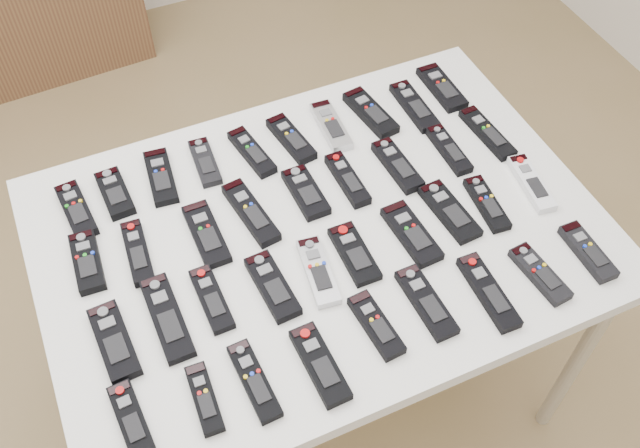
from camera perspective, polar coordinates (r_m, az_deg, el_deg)
name	(u,v)px	position (r m, az deg, el deg)	size (l,w,h in m)	color
ground	(276,364)	(2.31, -3.55, -11.08)	(4.00, 4.00, 0.00)	olive
table	(320,245)	(1.65, 0.00, -1.67)	(1.25, 0.88, 0.78)	white
remote_0	(77,210)	(1.72, -18.90, 1.05)	(0.05, 0.17, 0.02)	black
remote_1	(115,193)	(1.73, -16.08, 2.37)	(0.06, 0.14, 0.02)	black
remote_2	(161,177)	(1.74, -12.61, 3.69)	(0.06, 0.17, 0.02)	black
remote_3	(205,162)	(1.75, -9.18, 4.90)	(0.05, 0.15, 0.02)	black
remote_4	(252,152)	(1.76, -5.47, 5.75)	(0.05, 0.17, 0.02)	black
remote_5	(291,139)	(1.78, -2.32, 6.82)	(0.05, 0.17, 0.02)	black
remote_6	(331,126)	(1.82, 0.88, 7.83)	(0.05, 0.17, 0.02)	#B7B7BC
remote_7	(371,113)	(1.86, 4.07, 8.87)	(0.06, 0.18, 0.02)	black
remote_8	(414,106)	(1.89, 7.55, 9.33)	(0.05, 0.18, 0.02)	black
remote_9	(442,88)	(1.95, 9.71, 10.71)	(0.06, 0.18, 0.02)	black
remote_10	(87,262)	(1.62, -18.13, -2.90)	(0.06, 0.16, 0.02)	black
remote_11	(138,252)	(1.61, -14.39, -2.22)	(0.05, 0.17, 0.02)	black
remote_12	(206,234)	(1.61, -9.08, -0.80)	(0.06, 0.18, 0.02)	black
remote_13	(251,213)	(1.63, -5.56, 0.91)	(0.05, 0.20, 0.02)	black
remote_14	(306,192)	(1.66, -1.15, 2.55)	(0.06, 0.15, 0.02)	black
remote_15	(347,179)	(1.69, 2.21, 3.59)	(0.04, 0.17, 0.02)	black
remote_16	(397,165)	(1.73, 6.21, 4.68)	(0.05, 0.17, 0.02)	black
remote_17	(449,150)	(1.79, 10.27, 5.87)	(0.04, 0.16, 0.02)	black
remote_18	(487,133)	(1.85, 13.23, 7.10)	(0.05, 0.19, 0.02)	black
remote_19	(114,342)	(1.49, -16.14, -9.03)	(0.06, 0.18, 0.02)	black
remote_20	(167,318)	(1.50, -12.13, -7.34)	(0.06, 0.21, 0.02)	black
remote_21	(212,299)	(1.51, -8.66, -5.95)	(0.05, 0.16, 0.02)	black
remote_22	(273,286)	(1.51, -3.82, -4.99)	(0.06, 0.17, 0.02)	black
remote_23	(318,271)	(1.53, -0.15, -3.82)	(0.05, 0.17, 0.02)	#B7B7BC
remote_24	(354,254)	(1.56, 2.76, -2.39)	(0.06, 0.16, 0.02)	black
remote_25	(411,234)	(1.60, 7.33, -0.77)	(0.06, 0.17, 0.02)	black
remote_26	(450,211)	(1.65, 10.33, 0.99)	(0.06, 0.18, 0.02)	black
remote_27	(487,204)	(1.69, 13.20, 1.59)	(0.05, 0.16, 0.02)	black
remote_28	(531,183)	(1.76, 16.55, 3.15)	(0.05, 0.17, 0.02)	silver
remote_29	(131,420)	(1.41, -14.86, -14.91)	(0.05, 0.16, 0.02)	black
remote_30	(205,399)	(1.40, -9.22, -13.62)	(0.04, 0.14, 0.02)	black
remote_31	(254,381)	(1.40, -5.28, -12.38)	(0.04, 0.17, 0.02)	black
remote_32	(320,364)	(1.41, 0.00, -11.17)	(0.06, 0.18, 0.02)	black
remote_33	(376,325)	(1.46, 4.51, -8.07)	(0.05, 0.16, 0.02)	black
remote_34	(426,302)	(1.50, 8.49, -6.20)	(0.05, 0.18, 0.02)	black
remote_35	(488,292)	(1.54, 13.33, -5.31)	(0.05, 0.19, 0.02)	black
remote_36	(540,274)	(1.59, 17.18, -3.83)	(0.05, 0.16, 0.02)	black
remote_37	(588,252)	(1.66, 20.64, -2.09)	(0.05, 0.16, 0.02)	black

